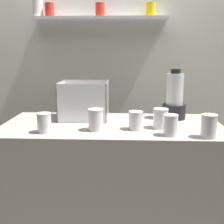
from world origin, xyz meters
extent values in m
cube|color=#9E998E|center=(0.00, 0.00, 0.45)|extent=(1.40, 0.64, 0.90)
cube|color=silver|center=(0.00, 0.77, 1.25)|extent=(2.60, 0.04, 2.50)
cube|color=silver|center=(-0.13, 0.65, 1.61)|extent=(1.09, 0.20, 0.02)
cylinder|color=red|center=(-0.54, 0.63, 1.68)|extent=(0.08, 0.08, 0.11)
cylinder|color=red|center=(-0.13, 0.65, 1.68)|extent=(0.08, 0.08, 0.11)
cylinder|color=yellow|center=(0.28, 0.65, 1.68)|extent=(0.08, 0.08, 0.11)
cylinder|color=white|center=(-0.64, 0.65, 1.71)|extent=(0.08, 0.08, 0.16)
cube|color=white|center=(-0.20, 0.14, 0.90)|extent=(0.32, 0.25, 0.01)
cube|color=white|center=(-0.20, 0.02, 1.03)|extent=(0.32, 0.01, 0.26)
cube|color=white|center=(-0.20, 0.26, 1.03)|extent=(0.32, 0.01, 0.26)
cube|color=white|center=(-0.36, 0.14, 1.03)|extent=(0.01, 0.25, 0.26)
cube|color=white|center=(-0.04, 0.14, 1.03)|extent=(0.01, 0.25, 0.26)
cone|color=orange|center=(-0.17, 0.16, 0.92)|extent=(0.18, 0.05, 0.03)
cone|color=orange|center=(-0.16, 0.12, 0.92)|extent=(0.15, 0.07, 0.03)
cone|color=orange|center=(-0.25, 0.13, 0.92)|extent=(0.05, 0.16, 0.03)
cone|color=orange|center=(-0.16, 0.12, 0.92)|extent=(0.11, 0.17, 0.03)
cone|color=orange|center=(-0.24, 0.16, 0.96)|extent=(0.18, 0.11, 0.03)
cone|color=orange|center=(-0.22, 0.13, 0.95)|extent=(0.20, 0.08, 0.03)
cone|color=orange|center=(-0.23, 0.13, 0.96)|extent=(0.14, 0.11, 0.03)
cone|color=orange|center=(-0.17, 0.17, 0.96)|extent=(0.12, 0.16, 0.04)
cone|color=orange|center=(-0.21, 0.16, 0.99)|extent=(0.16, 0.16, 0.03)
cylinder|color=black|center=(0.42, 0.18, 0.95)|extent=(0.16, 0.16, 0.10)
cylinder|color=silver|center=(0.42, 0.18, 1.11)|extent=(0.11, 0.11, 0.21)
cylinder|color=yellow|center=(0.42, 0.18, 1.02)|extent=(0.10, 0.10, 0.04)
cylinder|color=black|center=(0.42, 0.18, 1.23)|extent=(0.06, 0.06, 0.03)
cylinder|color=white|center=(-0.38, -0.20, 0.95)|extent=(0.08, 0.08, 0.11)
cylinder|color=orange|center=(-0.38, -0.20, 0.95)|extent=(0.07, 0.07, 0.09)
cylinder|color=white|center=(-0.38, -0.20, 1.01)|extent=(0.08, 0.08, 0.01)
cylinder|color=white|center=(-0.09, -0.15, 0.96)|extent=(0.09, 0.09, 0.12)
cylinder|color=red|center=(-0.09, -0.15, 0.94)|extent=(0.08, 0.08, 0.09)
cylinder|color=white|center=(-0.09, -0.15, 1.03)|extent=(0.09, 0.09, 0.01)
cylinder|color=white|center=(0.15, -0.11, 0.95)|extent=(0.08, 0.08, 0.10)
cylinder|color=maroon|center=(0.15, -0.11, 0.93)|extent=(0.08, 0.08, 0.07)
cylinder|color=white|center=(0.15, -0.11, 1.01)|extent=(0.09, 0.09, 0.01)
cylinder|color=white|center=(0.30, -0.08, 0.96)|extent=(0.09, 0.09, 0.11)
cylinder|color=red|center=(0.30, -0.08, 0.95)|extent=(0.08, 0.08, 0.09)
cylinder|color=white|center=(0.30, -0.08, 1.02)|extent=(0.09, 0.09, 0.01)
cylinder|color=white|center=(0.34, -0.23, 0.96)|extent=(0.08, 0.08, 0.11)
cylinder|color=orange|center=(0.34, -0.23, 0.95)|extent=(0.07, 0.07, 0.09)
cylinder|color=white|center=(0.34, -0.23, 1.02)|extent=(0.08, 0.08, 0.01)
cylinder|color=white|center=(0.53, -0.26, 0.96)|extent=(0.08, 0.08, 0.12)
cylinder|color=maroon|center=(0.53, -0.26, 0.94)|extent=(0.08, 0.08, 0.07)
cylinder|color=white|center=(0.53, -0.26, 1.03)|extent=(0.09, 0.09, 0.01)
camera|label=1|loc=(0.08, -1.73, 1.36)|focal=44.78mm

